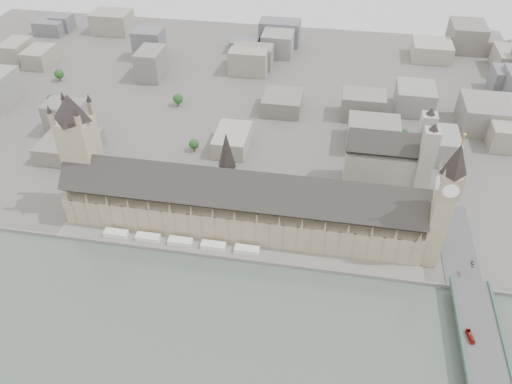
% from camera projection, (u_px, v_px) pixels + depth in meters
% --- Properties ---
extents(ground, '(900.00, 900.00, 0.00)m').
position_uv_depth(ground, '(235.00, 245.00, 369.97)').
color(ground, '#595651').
rests_on(ground, ground).
extents(embankment_wall, '(600.00, 1.50, 3.00)m').
position_uv_depth(embankment_wall, '(231.00, 258.00, 357.50)').
color(embankment_wall, slate).
rests_on(embankment_wall, ground).
extents(river_terrace, '(270.00, 15.00, 2.00)m').
position_uv_depth(river_terrace, '(233.00, 252.00, 363.58)').
color(river_terrace, slate).
rests_on(river_terrace, ground).
extents(terrace_tents, '(118.00, 7.00, 4.00)m').
position_uv_depth(terrace_tents, '(180.00, 242.00, 367.48)').
color(terrace_tents, white).
rests_on(terrace_tents, river_terrace).
extents(palace_of_westminster, '(265.00, 40.73, 55.44)m').
position_uv_depth(palace_of_westminster, '(240.00, 205.00, 370.93)').
color(palace_of_westminster, tan).
rests_on(palace_of_westminster, ground).
extents(elizabeth_tower, '(17.00, 17.00, 107.50)m').
position_uv_depth(elizabeth_tower, '(445.00, 199.00, 321.22)').
color(elizabeth_tower, tan).
rests_on(elizabeth_tower, ground).
extents(victoria_tower, '(30.00, 30.00, 100.00)m').
position_uv_depth(victoria_tower, '(81.00, 148.00, 371.91)').
color(victoria_tower, tan).
rests_on(victoria_tower, ground).
extents(central_tower, '(13.00, 13.00, 48.00)m').
position_uv_depth(central_tower, '(227.00, 160.00, 355.12)').
color(central_tower, gray).
rests_on(central_tower, ground).
extents(westminster_bridge, '(25.00, 325.00, 10.25)m').
position_uv_depth(westminster_bridge, '(488.00, 384.00, 277.65)').
color(westminster_bridge, '#474749').
rests_on(westminster_bridge, ground).
extents(westminster_abbey, '(68.00, 36.00, 64.00)m').
position_uv_depth(westminster_abbey, '(389.00, 160.00, 412.40)').
color(westminster_abbey, '#A09D90').
rests_on(westminster_abbey, ground).
extents(city_skyline_inland, '(720.00, 360.00, 38.00)m').
position_uv_depth(city_skyline_inland, '(281.00, 77.00, 546.49)').
color(city_skyline_inland, gray).
rests_on(city_skyline_inland, ground).
extents(park_trees, '(110.00, 30.00, 15.00)m').
position_uv_depth(park_trees, '(238.00, 187.00, 412.77)').
color(park_trees, '#163F18').
rests_on(park_trees, ground).
extents(red_bus_north, '(4.05, 10.28, 2.79)m').
position_uv_depth(red_bus_north, '(470.00, 336.00, 294.29)').
color(red_bus_north, '#9E1F12').
rests_on(red_bus_north, westminster_bridge).
extents(car_approach, '(2.66, 5.70, 1.61)m').
position_uv_depth(car_approach, '(473.00, 264.00, 340.19)').
color(car_approach, gray).
rests_on(car_approach, westminster_bridge).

